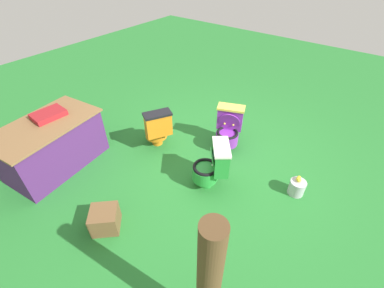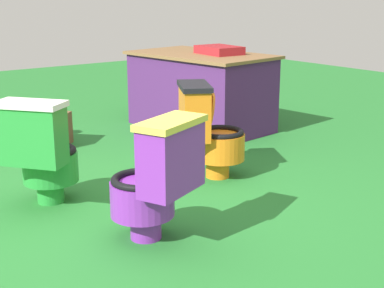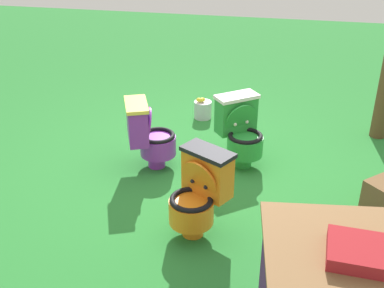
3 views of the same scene
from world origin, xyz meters
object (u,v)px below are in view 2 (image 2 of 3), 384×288
at_px(toilet_orange, 208,130).
at_px(small_crate, 50,130).
at_px(toilet_green, 42,152).
at_px(vendor_table, 201,90).
at_px(toilet_purple, 155,179).

distance_m(toilet_orange, small_crate, 1.70).
relative_size(toilet_green, vendor_table, 0.47).
bearing_deg(toilet_purple, toilet_green, 85.13).
bearing_deg(toilet_purple, small_crate, 58.86).
relative_size(toilet_orange, toilet_green, 1.00).
height_order(toilet_purple, toilet_green, same).
distance_m(toilet_orange, toilet_purple, 1.18).
bearing_deg(vendor_table, toilet_green, -63.19).
bearing_deg(vendor_table, toilet_orange, -36.12).
distance_m(toilet_purple, small_crate, 2.33).
relative_size(toilet_purple, small_crate, 2.23).
bearing_deg(small_crate, toilet_green, -24.87).
bearing_deg(small_crate, toilet_orange, 20.47).
bearing_deg(vendor_table, small_crate, -100.31).
height_order(toilet_purple, small_crate, toilet_purple).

